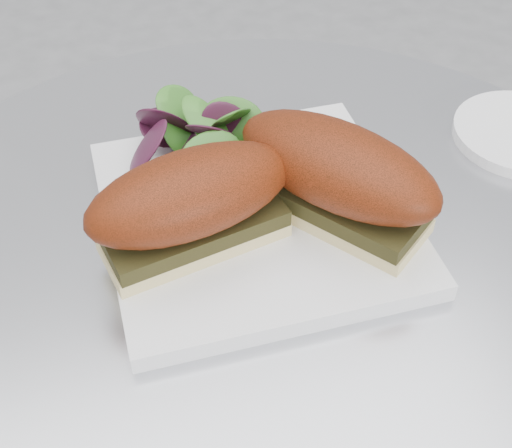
{
  "coord_description": "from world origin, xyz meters",
  "views": [
    {
      "loc": [
        -0.12,
        -0.35,
        1.14
      ],
      "look_at": [
        -0.0,
        0.02,
        0.77
      ],
      "focal_mm": 50.0,
      "sensor_mm": 36.0,
      "label": 1
    }
  ],
  "objects": [
    {
      "name": "table",
      "position": [
        0.0,
        0.0,
        0.49
      ],
      "size": [
        0.7,
        0.7,
        0.73
      ],
      "color": "silver",
      "rests_on": "ground"
    },
    {
      "name": "plate",
      "position": [
        0.01,
        0.05,
        0.74
      ],
      "size": [
        0.25,
        0.25,
        0.02
      ],
      "primitive_type": "cube",
      "rotation": [
        0.0,
        0.0,
        -0.02
      ],
      "color": "white",
      "rests_on": "table"
    },
    {
      "name": "sandwich_left",
      "position": [
        -0.05,
        0.03,
        0.79
      ],
      "size": [
        0.17,
        0.1,
        0.08
      ],
      "rotation": [
        0.0,
        0.0,
        0.19
      ],
      "color": "#DAC188",
      "rests_on": "plate"
    },
    {
      "name": "sandwich_right",
      "position": [
        0.06,
        0.03,
        0.79
      ],
      "size": [
        0.17,
        0.19,
        0.08
      ],
      "rotation": [
        0.0,
        0.0,
        -0.93
      ],
      "color": "#DAC188",
      "rests_on": "plate"
    },
    {
      "name": "salad",
      "position": [
        -0.01,
        0.13,
        0.77
      ],
      "size": [
        0.12,
        0.12,
        0.05
      ],
      "primitive_type": null,
      "color": "#3C822A",
      "rests_on": "plate"
    }
  ]
}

